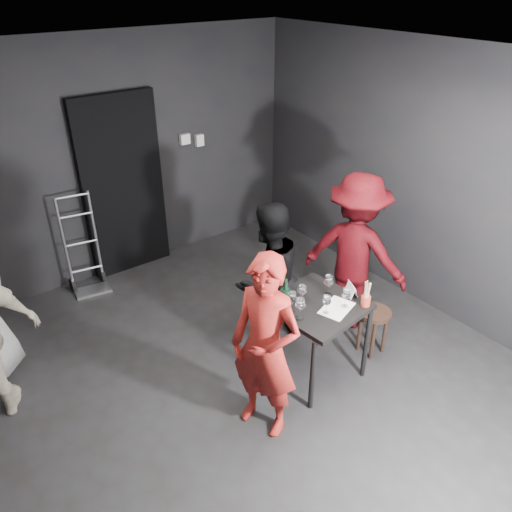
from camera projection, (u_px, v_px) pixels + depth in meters
floor at (249, 376)px, 4.55m from camera, size 4.50×5.00×0.02m
ceiling at (246, 63)px, 3.20m from camera, size 4.50×5.00×0.02m
wall_back at (117, 160)px, 5.60m from camera, size 4.50×0.04×2.70m
wall_right at (427, 182)px, 5.04m from camera, size 0.04×5.00×2.70m
doorway at (123, 187)px, 5.71m from camera, size 0.95×0.10×2.10m
wallbox_upper at (185, 139)px, 5.96m from camera, size 0.12×0.06×0.12m
wallbox_lower at (199, 140)px, 6.09m from camera, size 0.10×0.06×0.14m
hand_truck at (88, 273)px, 5.68m from camera, size 0.39×0.33×1.16m
tasting_table at (317, 313)px, 4.29m from camera, size 0.72×0.72×0.75m
stool at (374, 321)px, 4.67m from camera, size 0.30×0.30×0.47m
server_red at (266, 345)px, 3.69m from camera, size 0.57×0.69×1.62m
woman_black at (268, 279)px, 4.60m from camera, size 0.75×0.46×1.47m
man_maroon at (356, 247)px, 4.84m from camera, size 0.95×1.25×1.76m
tasting_mat at (337, 308)px, 4.18m from camera, size 0.36×0.29×0.00m
wine_glass_a at (300, 308)px, 4.01m from camera, size 0.09×0.09×0.22m
wine_glass_b at (292, 300)px, 4.11m from camera, size 0.09×0.09×0.20m
wine_glass_c at (302, 294)px, 4.20m from camera, size 0.10×0.10×0.20m
wine_glass_d at (327, 304)px, 4.08m from camera, size 0.09×0.09×0.19m
wine_glass_e at (346, 297)px, 4.16m from camera, size 0.09×0.09×0.20m
wine_glass_f at (329, 284)px, 4.31m from camera, size 0.10×0.10×0.21m
wine_bottle at (285, 301)px, 4.06m from camera, size 0.08×0.08×0.33m
breadstick_cup at (367, 294)px, 4.17m from camera, size 0.08×0.08×0.25m
reserved_card at (350, 290)px, 4.33m from camera, size 0.14×0.17×0.11m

